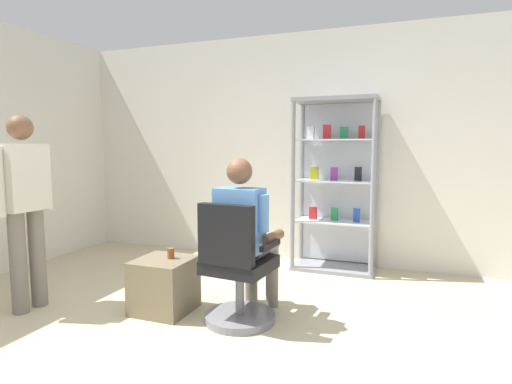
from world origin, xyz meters
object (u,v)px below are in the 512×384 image
object	(u,v)px
tea_glass	(171,253)
storage_crate	(164,285)
office_chair	(236,275)
standing_customer	(24,200)
display_cabinet_main	(336,184)
seated_shopkeeper	(246,230)

from	to	relation	value
tea_glass	storage_crate	bearing A→B (deg)	-137.47
office_chair	storage_crate	distance (m)	0.69
storage_crate	tea_glass	bearing A→B (deg)	42.53
tea_glass	standing_customer	xyz separation A→B (m)	(-1.14, -0.40, 0.44)
display_cabinet_main	storage_crate	size ratio (longest dim) A/B	4.17
seated_shopkeeper	storage_crate	world-z (taller)	seated_shopkeeper
office_chair	tea_glass	size ratio (longest dim) A/B	10.86
seated_shopkeeper	storage_crate	size ratio (longest dim) A/B	2.83
office_chair	seated_shopkeeper	bearing A→B (deg)	84.43
tea_glass	seated_shopkeeper	bearing A→B (deg)	8.99
standing_customer	tea_glass	bearing A→B (deg)	19.52
seated_shopkeeper	tea_glass	distance (m)	0.68
display_cabinet_main	seated_shopkeeper	bearing A→B (deg)	-105.17
standing_customer	storage_crate	bearing A→B (deg)	18.35
seated_shopkeeper	storage_crate	bearing A→B (deg)	-168.29
display_cabinet_main	standing_customer	distance (m)	3.06
office_chair	standing_customer	bearing A→B (deg)	-169.01
storage_crate	tea_glass	world-z (taller)	tea_glass
seated_shopkeeper	standing_customer	size ratio (longest dim) A/B	0.79
display_cabinet_main	standing_customer	xyz separation A→B (m)	(-2.21, -2.11, -0.03)
office_chair	storage_crate	world-z (taller)	office_chair
tea_glass	office_chair	bearing A→B (deg)	-5.65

